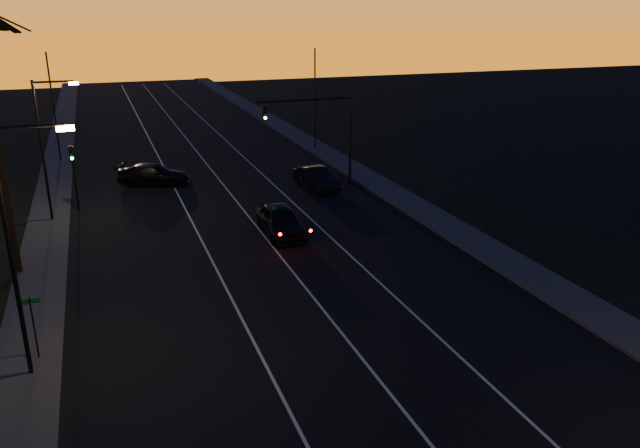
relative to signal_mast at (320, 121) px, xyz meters
name	(u,v)px	position (x,y,z in m)	size (l,w,h in m)	color
road	(260,243)	(-7.14, -9.99, -4.78)	(20.00, 170.00, 0.01)	black
sidewalk_left	(42,269)	(-18.34, -9.99, -4.70)	(2.40, 170.00, 0.16)	#323230
sidewalk_right	(438,220)	(4.06, -9.99, -4.70)	(2.40, 170.00, 0.16)	#323230
lane_stripe_left	(206,250)	(-10.14, -9.99, -4.76)	(0.12, 160.00, 0.01)	silver
lane_stripe_mid	(269,242)	(-6.64, -9.99, -4.76)	(0.12, 160.00, 0.01)	silver
lane_stripe_right	(328,235)	(-3.14, -9.99, -4.76)	(0.12, 160.00, 0.01)	silver
streetlight_left_near	(17,235)	(-17.84, -19.99, 0.54)	(2.55, 0.26, 9.00)	black
streetlight_left_far	(46,139)	(-17.82, -1.99, 0.28)	(2.55, 0.26, 8.50)	black
street_sign	(33,321)	(-17.94, -18.99, -3.13)	(0.70, 0.06, 2.60)	black
signal_mast	(320,121)	(0.00, 0.00, 0.00)	(7.10, 0.41, 7.00)	black
signal_post	(73,166)	(-16.64, -0.01, -1.89)	(0.28, 0.37, 4.20)	black
far_pole_left	(54,108)	(-18.14, 15.01, -0.28)	(0.14, 0.14, 9.00)	black
far_pole_right	(315,100)	(3.86, 12.01, -0.28)	(0.14, 0.14, 9.00)	black
lead_car	(280,220)	(-5.66, -8.95, -3.92)	(2.06, 5.56, 1.69)	black
right_car	(317,178)	(-0.44, -0.56, -4.02)	(2.37, 4.76, 1.50)	black
cross_car	(154,174)	(-11.39, 4.52, -4.02)	(5.59, 3.89, 1.50)	black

